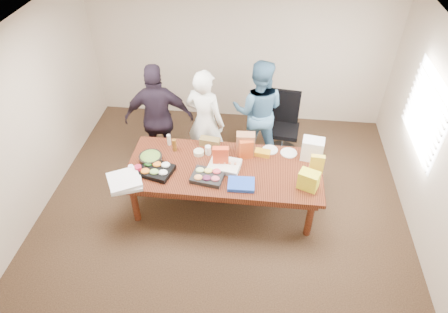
# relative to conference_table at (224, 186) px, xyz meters

# --- Properties ---
(floor) EXTENTS (5.50, 5.00, 0.02)m
(floor) POSITION_rel_conference_table_xyz_m (0.00, 0.00, -0.39)
(floor) COLOR #47301E
(floor) RESTS_ON ground
(ceiling) EXTENTS (5.50, 5.00, 0.02)m
(ceiling) POSITION_rel_conference_table_xyz_m (0.00, 0.00, 2.33)
(ceiling) COLOR white
(ceiling) RESTS_ON wall_back
(wall_back) EXTENTS (5.50, 0.04, 2.70)m
(wall_back) POSITION_rel_conference_table_xyz_m (0.00, 2.50, 0.98)
(wall_back) COLOR beige
(wall_back) RESTS_ON floor
(wall_front) EXTENTS (5.50, 0.04, 2.70)m
(wall_front) POSITION_rel_conference_table_xyz_m (0.00, -2.50, 0.98)
(wall_front) COLOR beige
(wall_front) RESTS_ON floor
(wall_left) EXTENTS (0.04, 5.00, 2.70)m
(wall_left) POSITION_rel_conference_table_xyz_m (-2.75, 0.00, 0.98)
(wall_left) COLOR beige
(wall_left) RESTS_ON floor
(wall_right) EXTENTS (0.04, 5.00, 2.70)m
(wall_right) POSITION_rel_conference_table_xyz_m (2.75, 0.00, 0.98)
(wall_right) COLOR beige
(wall_right) RESTS_ON floor
(window_panel) EXTENTS (0.03, 1.40, 1.10)m
(window_panel) POSITION_rel_conference_table_xyz_m (2.72, 0.60, 1.12)
(window_panel) COLOR white
(window_panel) RESTS_ON wall_right
(window_blinds) EXTENTS (0.04, 1.36, 1.00)m
(window_blinds) POSITION_rel_conference_table_xyz_m (2.68, 0.60, 1.12)
(window_blinds) COLOR beige
(window_blinds) RESTS_ON wall_right
(conference_table) EXTENTS (2.80, 1.20, 0.75)m
(conference_table) POSITION_rel_conference_table_xyz_m (0.00, 0.00, 0.00)
(conference_table) COLOR #4C1C0F
(conference_table) RESTS_ON floor
(office_chair) EXTENTS (0.63, 0.63, 1.11)m
(office_chair) POSITION_rel_conference_table_xyz_m (0.89, 1.35, 0.18)
(office_chair) COLOR black
(office_chair) RESTS_ON floor
(person_center) EXTENTS (0.77, 0.64, 1.82)m
(person_center) POSITION_rel_conference_table_xyz_m (-0.40, 0.87, 0.53)
(person_center) COLOR white
(person_center) RESTS_ON floor
(person_right) EXTENTS (0.91, 0.72, 1.80)m
(person_right) POSITION_rel_conference_table_xyz_m (0.42, 1.30, 0.52)
(person_right) COLOR teal
(person_right) RESTS_ON floor
(person_left) EXTENTS (1.15, 0.61, 1.87)m
(person_left) POSITION_rel_conference_table_xyz_m (-1.14, 0.86, 0.56)
(person_left) COLOR black
(person_left) RESTS_ON floor
(veggie_tray) EXTENTS (0.54, 0.47, 0.07)m
(veggie_tray) POSITION_rel_conference_table_xyz_m (-0.95, -0.21, 0.41)
(veggie_tray) COLOR black
(veggie_tray) RESTS_ON conference_table
(fruit_tray) EXTENTS (0.48, 0.40, 0.07)m
(fruit_tray) POSITION_rel_conference_table_xyz_m (-0.20, -0.25, 0.41)
(fruit_tray) COLOR black
(fruit_tray) RESTS_ON conference_table
(sheet_cake) EXTENTS (0.48, 0.39, 0.08)m
(sheet_cake) POSITION_rel_conference_table_xyz_m (0.01, 0.00, 0.41)
(sheet_cake) COLOR silver
(sheet_cake) RESTS_ON conference_table
(salad_bowl) EXTENTS (0.39, 0.39, 0.11)m
(salad_bowl) POSITION_rel_conference_table_xyz_m (-1.08, 0.02, 0.43)
(salad_bowl) COLOR black
(salad_bowl) RESTS_ON conference_table
(chip_bag_blue) EXTENTS (0.37, 0.28, 0.05)m
(chip_bag_blue) POSITION_rel_conference_table_xyz_m (0.27, -0.35, 0.40)
(chip_bag_blue) COLOR blue
(chip_bag_blue) RESTS_ON conference_table
(chip_bag_red) EXTENTS (0.23, 0.11, 0.33)m
(chip_bag_red) POSITION_rel_conference_table_xyz_m (-0.05, 0.03, 0.54)
(chip_bag_red) COLOR red
(chip_bag_red) RESTS_ON conference_table
(chip_bag_yellow) EXTENTS (0.20, 0.09, 0.29)m
(chip_bag_yellow) POSITION_rel_conference_table_xyz_m (1.30, 0.06, 0.52)
(chip_bag_yellow) COLOR yellow
(chip_bag_yellow) RESTS_ON conference_table
(chip_bag_orange) EXTENTS (0.21, 0.13, 0.30)m
(chip_bag_orange) POSITION_rel_conference_table_xyz_m (0.29, 0.27, 0.53)
(chip_bag_orange) COLOR #C04B1B
(chip_bag_orange) RESTS_ON conference_table
(mayo_jar) EXTENTS (0.10, 0.10, 0.14)m
(mayo_jar) POSITION_rel_conference_table_xyz_m (-0.27, 0.29, 0.44)
(mayo_jar) COLOR white
(mayo_jar) RESTS_ON conference_table
(mustard_bottle) EXTENTS (0.07, 0.07, 0.18)m
(mustard_bottle) POSITION_rel_conference_table_xyz_m (0.24, 0.41, 0.46)
(mustard_bottle) COLOR gold
(mustard_bottle) RESTS_ON conference_table
(dressing_bottle) EXTENTS (0.08, 0.08, 0.20)m
(dressing_bottle) POSITION_rel_conference_table_xyz_m (-0.79, 0.31, 0.48)
(dressing_bottle) COLOR brown
(dressing_bottle) RESTS_ON conference_table
(ranch_bottle) EXTENTS (0.07, 0.07, 0.18)m
(ranch_bottle) POSITION_rel_conference_table_xyz_m (-0.90, 0.44, 0.46)
(ranch_bottle) COLOR beige
(ranch_bottle) RESTS_ON conference_table
(banana_bunch) EXTENTS (0.24, 0.17, 0.08)m
(banana_bunch) POSITION_rel_conference_table_xyz_m (0.54, 0.35, 0.41)
(banana_bunch) COLOR gold
(banana_bunch) RESTS_ON conference_table
(bread_loaf) EXTENTS (0.32, 0.17, 0.12)m
(bread_loaf) POSITION_rel_conference_table_xyz_m (-0.28, 0.50, 0.44)
(bread_loaf) COLOR brown
(bread_loaf) RESTS_ON conference_table
(kraft_bag) EXTENTS (0.28, 0.17, 0.35)m
(kraft_bag) POSITION_rel_conference_table_xyz_m (0.28, 0.36, 0.55)
(kraft_bag) COLOR #9B6542
(kraft_bag) RESTS_ON conference_table
(red_cup) EXTENTS (0.11, 0.11, 0.13)m
(red_cup) POSITION_rel_conference_table_xyz_m (-1.19, -0.25, 0.44)
(red_cup) COLOR #AC1B35
(red_cup) RESTS_ON conference_table
(clear_cup_a) EXTENTS (0.09, 0.09, 0.10)m
(clear_cup_a) POSITION_rel_conference_table_xyz_m (-1.30, -0.23, 0.43)
(clear_cup_a) COLOR silver
(clear_cup_a) RESTS_ON conference_table
(clear_cup_b) EXTENTS (0.09, 0.09, 0.11)m
(clear_cup_b) POSITION_rel_conference_table_xyz_m (-1.17, 0.03, 0.43)
(clear_cup_b) COLOR silver
(clear_cup_b) RESTS_ON conference_table
(pizza_box_lower) EXTENTS (0.54, 0.54, 0.05)m
(pizza_box_lower) POSITION_rel_conference_table_xyz_m (-1.30, -0.48, 0.40)
(pizza_box_lower) COLOR silver
(pizza_box_lower) RESTS_ON conference_table
(pizza_box_upper) EXTENTS (0.57, 0.57, 0.05)m
(pizza_box_upper) POSITION_rel_conference_table_xyz_m (-1.32, -0.49, 0.45)
(pizza_box_upper) COLOR white
(pizza_box_upper) RESTS_ON pizza_box_lower
(plate_a) EXTENTS (0.31, 0.31, 0.01)m
(plate_a) POSITION_rel_conference_table_xyz_m (0.93, 0.43, 0.38)
(plate_a) COLOR white
(plate_a) RESTS_ON conference_table
(plate_b) EXTENTS (0.26, 0.26, 0.01)m
(plate_b) POSITION_rel_conference_table_xyz_m (0.65, 0.47, 0.38)
(plate_b) COLOR white
(plate_b) RESTS_ON conference_table
(dip_bowl_a) EXTENTS (0.18, 0.18, 0.06)m
(dip_bowl_a) POSITION_rel_conference_table_xyz_m (0.34, 0.42, 0.40)
(dip_bowl_a) COLOR #F6E2B4
(dip_bowl_a) RESTS_ON conference_table
(dip_bowl_b) EXTENTS (0.17, 0.17, 0.06)m
(dip_bowl_b) POSITION_rel_conference_table_xyz_m (-0.41, 0.26, 0.41)
(dip_bowl_b) COLOR beige
(dip_bowl_b) RESTS_ON conference_table
(grocery_bag_white) EXTENTS (0.34, 0.26, 0.33)m
(grocery_bag_white) POSITION_rel_conference_table_xyz_m (1.25, 0.36, 0.54)
(grocery_bag_white) COLOR white
(grocery_bag_white) RESTS_ON conference_table
(grocery_bag_yellow) EXTENTS (0.31, 0.27, 0.26)m
(grocery_bag_yellow) POSITION_rel_conference_table_xyz_m (1.17, -0.27, 0.51)
(grocery_bag_yellow) COLOR yellow
(grocery_bag_yellow) RESTS_ON conference_table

